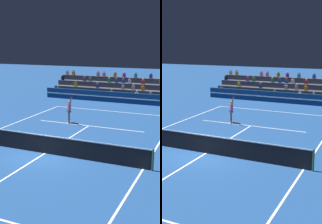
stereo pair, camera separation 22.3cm
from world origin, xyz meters
TOP-DOWN VIEW (x-y plane):
  - ground_plane at (0.00, 0.00)m, footprint 120.00×120.00m
  - court_lines at (0.00, 0.00)m, footprint 11.10×23.90m
  - tennis_net at (0.00, 0.00)m, footprint 12.00×0.10m
  - sponsor_banner_wall at (0.00, 16.06)m, footprint 18.00×0.26m
  - bleacher_stand at (-0.00, 19.23)m, footprint 18.10×3.80m
  - tennis_player at (-1.69, 6.57)m, footprint 0.82×0.90m
  - tennis_ball at (-1.22, 9.05)m, footprint 0.07×0.07m

SIDE VIEW (x-z plane):
  - ground_plane at x=0.00m, z-range 0.00..0.00m
  - court_lines at x=0.00m, z-range 0.00..0.01m
  - tennis_ball at x=-1.22m, z-range 0.00..0.07m
  - tennis_net at x=0.00m, z-range -0.01..1.09m
  - sponsor_banner_wall at x=0.00m, z-range 0.00..1.10m
  - bleacher_stand at x=0.00m, z-range -0.58..2.25m
  - tennis_player at x=-1.69m, z-range -0.23..2.20m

